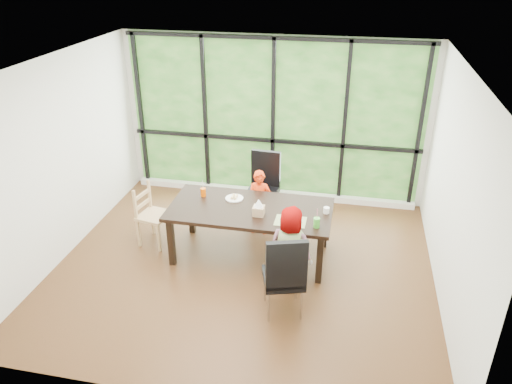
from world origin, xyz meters
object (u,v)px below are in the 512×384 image
chair_end_beech (154,215)px  plate_far (234,198)px  green_cup (317,223)px  white_mug (326,210)px  child_older (291,249)px  tissue_box (259,211)px  chair_interior_leather (284,273)px  chair_window_leather (263,188)px  child_toddler (259,203)px  plate_near (294,221)px  orange_cup (203,192)px  dining_table (250,232)px

chair_end_beech → plate_far: 1.20m
green_cup → white_mug: (0.09, 0.39, -0.02)m
child_older → tissue_box: (-0.50, 0.43, 0.25)m
chair_interior_leather → chair_end_beech: 2.32m
plate_far → white_mug: 1.29m
chair_window_leather → child_toddler: (0.03, -0.41, -0.04)m
chair_end_beech → child_toddler: bearing=-56.5°
chair_end_beech → plate_near: size_ratio=4.25×
chair_window_leather → tissue_box: 1.26m
child_older → orange_cup: (-1.37, 0.80, 0.25)m
chair_window_leather → chair_end_beech: 1.71m
orange_cup → white_mug: size_ratio=1.44×
dining_table → child_older: size_ratio=1.94×
plate_far → orange_cup: orange_cup is taller
dining_table → plate_far: (-0.27, 0.21, 0.38)m
dining_table → white_mug: (1.01, 0.07, 0.42)m
child_toddler → tissue_box: bearing=-79.8°
dining_table → chair_end_beech: chair_end_beech is taller
chair_window_leather → plate_far: (-0.24, -0.83, 0.22)m
orange_cup → tissue_box: size_ratio=0.81×
dining_table → white_mug: bearing=3.9°
plate_far → plate_near: plate_far is taller
chair_end_beech → white_mug: chair_end_beech is taller
child_toddler → child_older: size_ratio=0.89×
chair_end_beech → orange_cup: (0.70, 0.17, 0.36)m
chair_interior_leather → child_toddler: bearing=-86.8°
chair_interior_leather → green_cup: (0.29, 0.74, 0.27)m
orange_cup → tissue_box: (0.87, -0.38, 0.00)m
chair_interior_leather → child_older: bearing=-109.8°
child_toddler → orange_cup: (-0.72, -0.42, 0.31)m
plate_far → green_cup: (1.19, -0.53, 0.06)m
plate_near → white_mug: white_mug is taller
chair_window_leather → chair_interior_leather: (0.66, -2.11, 0.00)m
chair_window_leather → child_older: size_ratio=0.96×
dining_table → chair_end_beech: (-1.42, 0.04, 0.08)m
chair_end_beech → white_mug: (2.43, 0.03, 0.34)m
orange_cup → green_cup: (1.64, -0.53, 0.01)m
chair_window_leather → child_toddler: bearing=-81.0°
green_cup → chair_interior_leather: bearing=-111.6°
child_toddler → chair_end_beech: bearing=-157.6°
chair_window_leather → plate_far: size_ratio=4.31×
dining_table → child_toddler: bearing=90.0°
chair_interior_leather → orange_cup: 1.87m
chair_interior_leather → white_mug: 1.22m
child_older → green_cup: (0.27, 0.27, 0.25)m
chair_window_leather → white_mug: chair_window_leather is taller
plate_near → white_mug: size_ratio=2.60×
chair_interior_leather → child_older: child_older is taller
green_cup → white_mug: 0.40m
dining_table → chair_window_leather: chair_window_leather is taller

